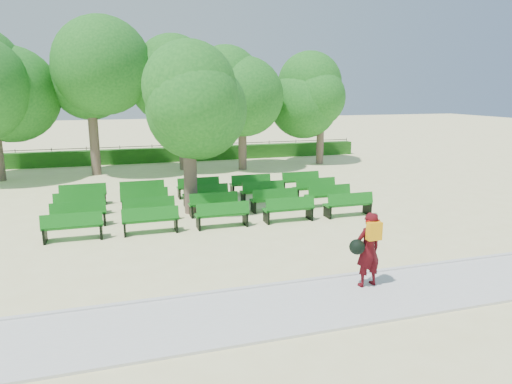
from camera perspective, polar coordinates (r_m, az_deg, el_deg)
ground at (r=16.62m, az=-5.42°, el=-3.27°), size 120.00×120.00×0.00m
paving at (r=9.94m, az=3.54°, el=-14.39°), size 30.00×2.20×0.06m
curb at (r=10.91m, az=1.39°, el=-11.69°), size 30.00×0.12×0.10m
hedge at (r=30.12m, az=-10.87°, el=4.61°), size 26.00×0.70×0.90m
fence at (r=30.58m, az=-10.91°, el=3.87°), size 26.00×0.10×1.02m
tree_line at (r=26.26m, az=-9.85°, el=2.50°), size 21.80×6.80×7.04m
bench_array at (r=17.69m, az=-5.87°, el=-1.99°), size 1.81×0.65×1.13m
tree_among at (r=16.87m, az=-8.47°, el=10.20°), size 4.04×4.04×5.71m
person at (r=10.87m, az=13.78°, el=-6.88°), size 0.86×0.54×1.77m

